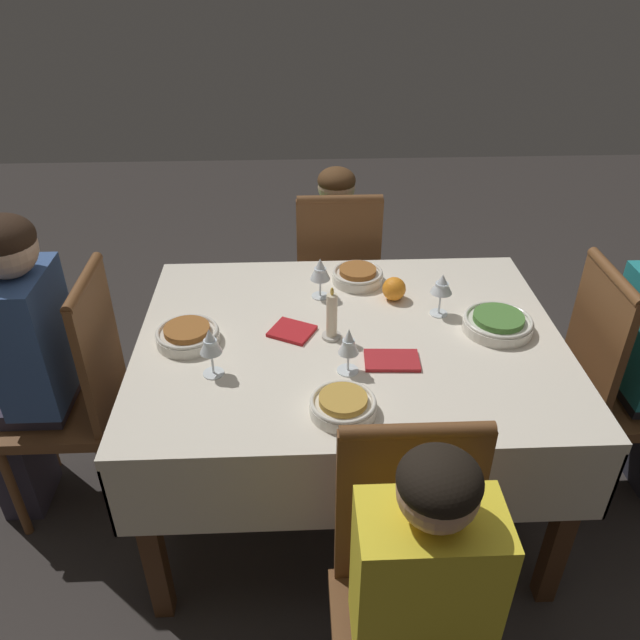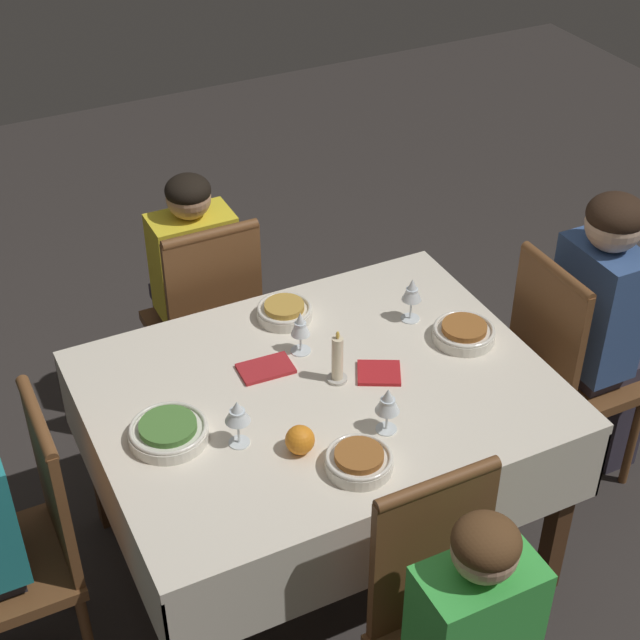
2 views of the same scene
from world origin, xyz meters
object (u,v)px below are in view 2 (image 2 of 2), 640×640
object	(u,v)px
wine_glass_west	(237,413)
bowl_south	(359,460)
person_child_yellow	(191,283)
candle_centerpiece	(337,361)
orange_fruit	(300,440)
chair_east	(564,366)
wine_glass_north	(300,325)
bowl_east	(464,332)
wine_glass_east	(412,291)
bowl_north	(284,311)
chair_south	(448,626)
dining_table	(320,409)
bowl_west	(168,431)
napkin_spare_side	(379,373)
wine_glass_south	(388,402)
person_adult_denim	(605,322)
chair_north	(208,320)
chair_west	(26,541)
napkin_red_folded	(266,368)

from	to	relation	value
wine_glass_west	bowl_south	xyz separation A→B (m)	(0.26, -0.24, -0.09)
person_child_yellow	candle_centerpiece	distance (m)	0.96
orange_fruit	chair_east	bearing A→B (deg)	9.85
wine_glass_north	bowl_east	bearing A→B (deg)	-19.26
wine_glass_east	wine_glass_north	bearing A→B (deg)	179.56
chair_east	bowl_north	size ratio (longest dim) A/B	5.21
chair_south	dining_table	bearing A→B (deg)	89.25
bowl_west	wine_glass_west	size ratio (longest dim) A/B	1.49
bowl_north	wine_glass_north	world-z (taller)	wine_glass_north
chair_east	person_child_yellow	xyz separation A→B (m)	(-1.02, 0.97, 0.07)
bowl_east	wine_glass_east	bearing A→B (deg)	119.69
chair_east	napkin_spare_side	world-z (taller)	chair_east
person_child_yellow	wine_glass_west	world-z (taller)	person_child_yellow
chair_east	bowl_east	size ratio (longest dim) A/B	4.75
chair_south	wine_glass_south	distance (m)	0.62
wine_glass_south	napkin_spare_side	size ratio (longest dim) A/B	0.89
chair_east	wine_glass_west	bearing A→B (deg)	93.97
wine_glass_east	bowl_north	size ratio (longest dim) A/B	0.87
chair_south	chair_east	bearing A→B (deg)	38.10
candle_centerpiece	wine_glass_north	bearing A→B (deg)	102.09
chair_south	orange_fruit	bearing A→B (deg)	106.68
dining_table	bowl_east	world-z (taller)	bowl_east
bowl_south	napkin_spare_side	world-z (taller)	bowl_south
chair_south	wine_glass_north	size ratio (longest dim) A/B	6.36
bowl_north	wine_glass_south	bearing A→B (deg)	-86.79
bowl_south	candle_centerpiece	bearing A→B (deg)	71.95
dining_table	person_adult_denim	size ratio (longest dim) A/B	1.18
person_adult_denim	orange_fruit	xyz separation A→B (m)	(-1.26, -0.19, 0.12)
wine_glass_west	napkin_spare_side	world-z (taller)	wine_glass_west
chair_east	chair_north	bearing A→B (deg)	51.62
dining_table	person_adult_denim	bearing A→B (deg)	-1.79
bowl_east	wine_glass_east	distance (m)	0.21
chair_north	candle_centerpiece	bearing A→B (deg)	100.89
candle_centerpiece	napkin_spare_side	bearing A→B (deg)	-14.39
orange_fruit	napkin_spare_side	bearing A→B (deg)	28.78
bowl_west	candle_centerpiece	xyz separation A→B (m)	(0.55, 0.02, 0.05)
dining_table	napkin_spare_side	xyz separation A→B (m)	(0.19, -0.03, 0.10)
wine_glass_west	chair_west	bearing A→B (deg)	169.11
bowl_north	napkin_spare_side	xyz separation A→B (m)	(0.14, -0.40, -0.02)
wine_glass_north	orange_fruit	xyz separation A→B (m)	(-0.20, -0.41, -0.06)
chair_west	bowl_south	world-z (taller)	chair_west
bowl_east	wine_glass_east	xyz separation A→B (m)	(-0.10, 0.17, 0.08)
bowl_south	napkin_red_folded	xyz separation A→B (m)	(-0.06, 0.50, -0.02)
bowl_west	wine_glass_west	world-z (taller)	wine_glass_west
candle_centerpiece	dining_table	bearing A→B (deg)	-173.95
bowl_north	candle_centerpiece	xyz separation A→B (m)	(0.01, -0.37, 0.05)
bowl_south	orange_fruit	size ratio (longest dim) A/B	2.26
wine_glass_south	wine_glass_west	bearing A→B (deg)	161.43
bowl_north	orange_fruit	world-z (taller)	orange_fruit
person_adult_denim	bowl_south	xyz separation A→B (m)	(-1.14, -0.32, 0.11)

